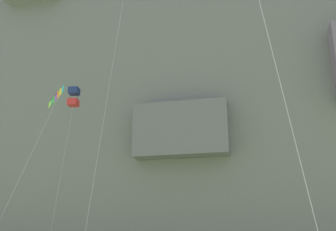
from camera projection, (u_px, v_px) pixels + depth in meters
name	position (u px, v px, depth m)	size (l,w,h in m)	color
cliff_face	(195.00, 21.00, 66.35)	(180.00, 27.55, 76.96)	slate
kite_banner_far_right	(55.00, 100.00, 35.58)	(4.39, 6.89, 16.04)	black
kite_box_high_center	(74.00, 97.00, 45.14)	(1.14, 4.89, 20.08)	navy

